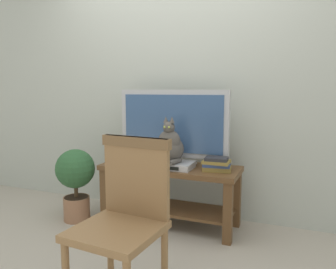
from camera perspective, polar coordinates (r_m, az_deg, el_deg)
The scene contains 9 objects.
ground_plane at distance 2.73m, azimuth -5.12°, elevation -18.91°, with size 12.00×12.00×0.00m, color #ADA393.
back_wall at distance 3.29m, azimuth 2.04°, elevation 10.80°, with size 7.00×0.12×2.80m, color #B7BCB2.
tv_stand at distance 3.02m, azimuth 0.36°, elevation -8.46°, with size 1.23×0.47×0.55m.
tv at distance 2.98m, azimuth 0.87°, elevation 1.47°, with size 1.02×0.20×0.67m.
media_box at distance 2.88m, azimuth 0.43°, elevation -5.25°, with size 0.39×0.24×0.05m.
cat at distance 2.84m, azimuth 0.37°, elevation -1.89°, with size 0.23×0.28×0.40m.
wooden_chair at distance 1.89m, azimuth -7.32°, elevation -12.94°, with size 0.47×0.48×0.96m.
book_stack at distance 2.80m, azimuth 8.37°, elevation -5.10°, with size 0.25×0.19×0.12m.
potted_plant at distance 3.23m, azimuth -15.63°, elevation -7.18°, with size 0.36×0.36×0.68m.
Camera 1 is at (1.13, -2.17, 1.23)m, focal length 35.40 mm.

